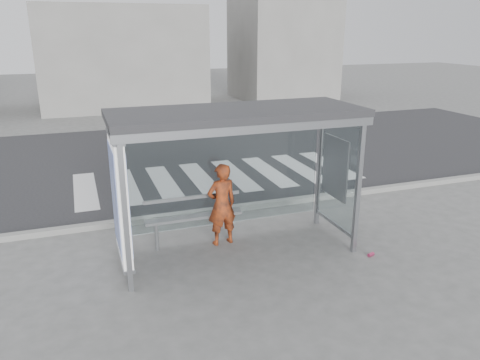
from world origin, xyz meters
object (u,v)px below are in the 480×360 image
Objects in this scene: bus_shelter at (215,147)px; person at (222,204)px; bench at (194,217)px; soda_can at (371,254)px.

person is (0.22, 0.38, -1.20)m from bus_shelter.
person reaches higher than bench.
bench is 3.29m from soda_can.
person is at bearing 149.03° from soda_can.
bus_shelter is at bearing 52.09° from person.
bus_shelter is at bearing 158.23° from soda_can.
bus_shelter is 3.39m from soda_can.
person is 12.71× the size of soda_can.
bench is (-0.28, 0.52, -1.43)m from bus_shelter.
soda_can is at bearing -21.77° from bus_shelter.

